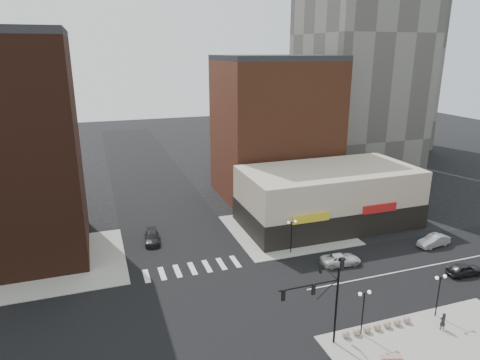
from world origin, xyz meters
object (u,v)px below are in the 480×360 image
stone_bench (392,358)px  white_suv (341,259)px  street_lamp_ne (292,228)px  silver_sedan (434,241)px  street_lamp_se_a (364,302)px  street_lamp_se_b (440,285)px  dark_sedan_east (465,269)px  traffic_signal (325,291)px  dark_sedan_north (152,238)px  pedestrian (443,321)px

stone_bench → white_suv: bearing=90.6°
street_lamp_ne → silver_sedan: (17.78, -4.00, -2.57)m
street_lamp_se_a → white_suv: (5.22, 11.62, -2.66)m
street_lamp_se_b → dark_sedan_east: 10.38m
traffic_signal → stone_bench: size_ratio=4.52×
silver_sedan → traffic_signal: bearing=-69.2°
dark_sedan_east → dark_sedan_north: (-31.04, 19.56, -0.03)m
white_suv → dark_sedan_east: dark_sedan_east is taller
street_lamp_ne → silver_sedan: bearing=-12.7°
street_lamp_se_a → dark_sedan_east: size_ratio=1.04×
street_lamp_se_b → dark_sedan_north: size_ratio=0.93×
street_lamp_se_a → street_lamp_se_b: (8.00, 0.00, 0.00)m
street_lamp_se_b → white_suv: 12.24m
street_lamp_ne → silver_sedan: street_lamp_ne is taller
traffic_signal → street_lamp_se_b: (11.76, -0.17, -1.67)m
traffic_signal → street_lamp_se_a: 4.12m
pedestrian → street_lamp_se_a: bearing=-10.1°
white_suv → dark_sedan_east: 13.16m
white_suv → stone_bench: white_suv is taller
street_lamp_se_a → dark_sedan_north: 28.67m
dark_sedan_east → pedestrian: (-9.59, -6.88, 0.25)m
traffic_signal → dark_sedan_north: traffic_signal is taller
pedestrian → silver_sedan: bearing=-126.4°
stone_bench → traffic_signal: bearing=155.5°
street_lamp_ne → white_suv: size_ratio=0.91×
street_lamp_se_b → street_lamp_ne: size_ratio=1.00×
silver_sedan → street_lamp_ne: bearing=-109.6°
street_lamp_se_a → silver_sedan: size_ratio=0.95×
white_suv → dark_sedan_north: dark_sedan_north is taller
street_lamp_ne → silver_sedan: 18.41m
street_lamp_se_b → silver_sedan: street_lamp_se_b is taller
traffic_signal → street_lamp_ne: traffic_signal is taller
street_lamp_ne → stone_bench: size_ratio=2.42×
street_lamp_se_a → street_lamp_se_b: bearing=0.0°
dark_sedan_east → silver_sedan: bearing=-12.3°
silver_sedan → stone_bench: size_ratio=2.56×
stone_bench → street_lamp_ne: bearing=106.4°
street_lamp_se_a → dark_sedan_east: 17.61m
traffic_signal → street_lamp_ne: size_ratio=1.87×
traffic_signal → street_lamp_se_a: (3.76, -0.17, -1.67)m
traffic_signal → silver_sedan: traffic_signal is taller
dark_sedan_east → street_lamp_se_a: bearing=111.8°
street_lamp_se_b → street_lamp_ne: same height
dark_sedan_north → pedestrian: (21.45, -26.44, 0.28)m
street_lamp_ne → dark_sedan_north: bearing=150.6°
street_lamp_ne → silver_sedan: size_ratio=0.95×
dark_sedan_north → silver_sedan: bearing=-14.9°
dark_sedan_north → white_suv: bearing=-27.6°
white_suv → street_lamp_se_a: bearing=160.8°
white_suv → dark_sedan_east: size_ratio=1.14×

